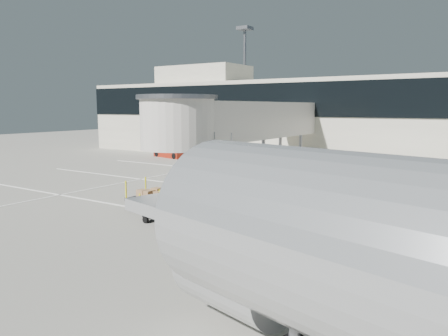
{
  "coord_description": "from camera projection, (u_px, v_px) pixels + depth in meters",
  "views": [
    {
      "loc": [
        12.69,
        -14.29,
        5.33
      ],
      "look_at": [
        -0.33,
        5.49,
        2.0
      ],
      "focal_mm": 35.0,
      "sensor_mm": 36.0,
      "label": 1
    }
  ],
  "objects": [
    {
      "name": "ground",
      "position": [
        163.0,
        227.0,
        19.47
      ],
      "size": [
        140.0,
        140.0,
        0.0
      ],
      "primitive_type": "plane",
      "color": "#A6A394",
      "rests_on": "ground"
    },
    {
      "name": "lane_markings",
      "position": [
        253.0,
        192.0,
        27.55
      ],
      "size": [
        40.0,
        30.0,
        0.02
      ],
      "color": "white",
      "rests_on": "ground"
    },
    {
      "name": "terminal",
      "position": [
        357.0,
        119.0,
        43.85
      ],
      "size": [
        64.0,
        12.11,
        15.2
      ],
      "color": "beige",
      "rests_on": "ground"
    },
    {
      "name": "jet_bridge",
      "position": [
        234.0,
        122.0,
        31.18
      ],
      "size": [
        5.7,
        20.4,
        6.03
      ],
      "color": "beige",
      "rests_on": "ground"
    },
    {
      "name": "baggage_tug",
      "position": [
        287.0,
        214.0,
        19.69
      ],
      "size": [
        2.21,
        1.4,
        1.44
      ],
      "rotation": [
        0.0,
        0.0,
        -0.0
      ],
      "color": "maroon",
      "rests_on": "ground"
    },
    {
      "name": "suitcase_cart",
      "position": [
        377.0,
        215.0,
        19.81
      ],
      "size": [
        3.35,
        1.64,
        1.29
      ],
      "rotation": [
        0.0,
        0.0,
        -0.12
      ],
      "color": "black",
      "rests_on": "ground"
    },
    {
      "name": "box_cart_near",
      "position": [
        171.0,
        213.0,
        19.96
      ],
      "size": [
        3.48,
        1.6,
        1.35
      ],
      "rotation": [
        0.0,
        0.0,
        -0.08
      ],
      "color": "black",
      "rests_on": "ground"
    },
    {
      "name": "box_cart_far",
      "position": [
        161.0,
        201.0,
        22.16
      ],
      "size": [
        4.02,
        1.65,
        1.57
      ],
      "rotation": [
        0.0,
        0.0,
        0.01
      ],
      "color": "black",
      "rests_on": "ground"
    },
    {
      "name": "ground_worker",
      "position": [
        198.0,
        224.0,
        16.95
      ],
      "size": [
        0.71,
        0.65,
        1.63
      ],
      "primitive_type": "imported",
      "rotation": [
        0.0,
        0.0,
        0.58
      ],
      "color": "#8AF019",
      "rests_on": "ground"
    },
    {
      "name": "belt_loader",
      "position": [
        172.0,
        150.0,
        46.34
      ],
      "size": [
        4.72,
        2.64,
        2.15
      ],
      "rotation": [
        0.0,
        0.0,
        -0.23
      ],
      "color": "maroon",
      "rests_on": "ground"
    }
  ]
}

